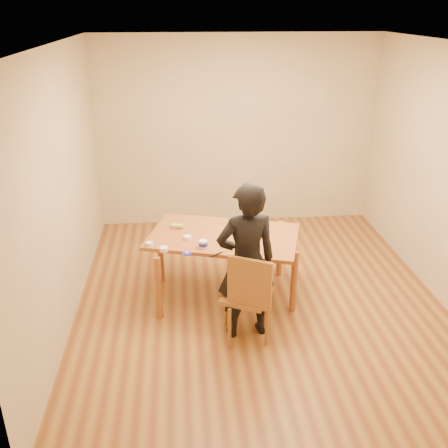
{
  "coord_description": "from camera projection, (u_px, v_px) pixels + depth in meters",
  "views": [
    {
      "loc": [
        -0.83,
        -4.76,
        3.03
      ],
      "look_at": [
        -0.39,
        0.06,
        0.9
      ],
      "focal_mm": 40.0,
      "sensor_mm": 36.0,
      "label": 1
    }
  ],
  "objects": [
    {
      "name": "cake",
      "position": [
        241.0,
        225.0,
        5.49
      ],
      "size": [
        0.22,
        0.22,
        0.07
      ],
      "primitive_type": "cylinder",
      "color": "white",
      "rests_on": "cake_plate"
    },
    {
      "name": "frosting_lid",
      "position": [
        187.0,
        253.0,
        4.98
      ],
      "size": [
        0.1,
        0.1,
        0.01
      ],
      "primitive_type": "cylinder",
      "color": "#1E1CB6",
      "rests_on": "dining_table"
    },
    {
      "name": "ramekin_yellow",
      "position": [
        188.0,
        238.0,
        5.28
      ],
      "size": [
        0.08,
        0.08,
        0.04
      ],
      "primitive_type": "cylinder",
      "color": "white",
      "rests_on": "dining_table"
    },
    {
      "name": "dining_table",
      "position": [
        224.0,
        236.0,
        5.4
      ],
      "size": [
        1.78,
        1.34,
        0.04
      ],
      "primitive_type": "cube",
      "rotation": [
        0.0,
        0.0,
        -0.29
      ],
      "color": "brown",
      "rests_on": "floor"
    },
    {
      "name": "spatula",
      "position": [
        216.0,
        255.0,
        4.95
      ],
      "size": [
        0.14,
        0.11,
        0.01
      ],
      "primitive_type": "cube",
      "rotation": [
        0.0,
        0.0,
        0.62
      ],
      "color": "black",
      "rests_on": "dining_table"
    },
    {
      "name": "candy_box_pink",
      "position": [
        177.0,
        227.0,
        5.54
      ],
      "size": [
        0.14,
        0.08,
        0.02
      ],
      "primitive_type": "cube",
      "rotation": [
        0.0,
        0.0,
        -0.08
      ],
      "color": "#DE346B",
      "rests_on": "dining_table"
    },
    {
      "name": "frosting_dollop",
      "position": [
        187.0,
        252.0,
        4.97
      ],
      "size": [
        0.04,
        0.04,
        0.02
      ],
      "primitive_type": "ellipsoid",
      "color": "white",
      "rests_on": "frosting_lid"
    },
    {
      "name": "dining_chair",
      "position": [
        246.0,
        296.0,
        4.82
      ],
      "size": [
        0.57,
        0.57,
        0.04
      ],
      "primitive_type": "cube",
      "rotation": [
        0.0,
        0.0,
        -0.46
      ],
      "color": "brown",
      "rests_on": "floor"
    },
    {
      "name": "ramekin_green",
      "position": [
        164.0,
        249.0,
        5.03
      ],
      "size": [
        0.09,
        0.09,
        0.04
      ],
      "primitive_type": "cylinder",
      "color": "white",
      "rests_on": "dining_table"
    },
    {
      "name": "frosting_dome",
      "position": [
        241.0,
        221.0,
        5.47
      ],
      "size": [
        0.22,
        0.22,
        0.03
      ],
      "primitive_type": "ellipsoid",
      "color": "white",
      "rests_on": "cake"
    },
    {
      "name": "room_shell",
      "position": [
        257.0,
        174.0,
        5.39
      ],
      "size": [
        4.0,
        4.5,
        2.7
      ],
      "color": "brown",
      "rests_on": "ground"
    },
    {
      "name": "frosting_tub",
      "position": [
        203.0,
        244.0,
        5.09
      ],
      "size": [
        0.09,
        0.09,
        0.08
      ],
      "primitive_type": "cylinder",
      "color": "white",
      "rests_on": "dining_table"
    },
    {
      "name": "candy_box_green",
      "position": [
        177.0,
        226.0,
        5.54
      ],
      "size": [
        0.15,
        0.1,
        0.02
      ],
      "primitive_type": "cube",
      "rotation": [
        0.0,
        0.0,
        -0.33
      ],
      "color": "green",
      "rests_on": "candy_box_pink"
    },
    {
      "name": "cake_plate",
      "position": [
        240.0,
        229.0,
        5.51
      ],
      "size": [
        0.27,
        0.27,
        0.02
      ],
      "primitive_type": "cylinder",
      "color": "#A8140B",
      "rests_on": "dining_table"
    },
    {
      "name": "person",
      "position": [
        246.0,
        262.0,
        4.72
      ],
      "size": [
        0.63,
        0.47,
        1.59
      ],
      "primitive_type": "imported",
      "rotation": [
        0.0,
        0.0,
        3.3
      ],
      "color": "black",
      "rests_on": "floor"
    },
    {
      "name": "ramekin_multi",
      "position": [
        149.0,
        244.0,
        5.15
      ],
      "size": [
        0.08,
        0.08,
        0.04
      ],
      "primitive_type": "cylinder",
      "color": "white",
      "rests_on": "dining_table"
    }
  ]
}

